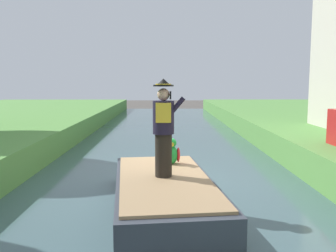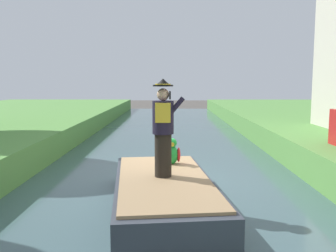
{
  "view_description": "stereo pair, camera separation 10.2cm",
  "coord_description": "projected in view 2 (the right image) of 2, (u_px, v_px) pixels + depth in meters",
  "views": [
    {
      "loc": [
        0.02,
        -8.41,
        2.51
      ],
      "look_at": [
        0.07,
        -1.04,
        1.61
      ],
      "focal_mm": 39.31,
      "sensor_mm": 36.0,
      "label": 1
    },
    {
      "loc": [
        0.12,
        -8.41,
        2.51
      ],
      "look_at": [
        0.07,
        -1.04,
        1.61
      ],
      "focal_mm": 39.31,
      "sensor_mm": 36.0,
      "label": 2
    }
  ],
  "objects": [
    {
      "name": "ground_plane",
      "position": [
        165.0,
        188.0,
        8.65
      ],
      "size": [
        80.0,
        80.0,
        0.0
      ],
      "primitive_type": "plane",
      "color": "#4C4742"
    },
    {
      "name": "canal_water",
      "position": [
        165.0,
        186.0,
        8.64
      ],
      "size": [
        6.75,
        48.0,
        0.1
      ],
      "primitive_type": "cube",
      "color": "#3D565B",
      "rests_on": "ground"
    },
    {
      "name": "boat",
      "position": [
        164.0,
        193.0,
        6.95
      ],
      "size": [
        2.26,
        4.38,
        0.61
      ],
      "color": "#333842",
      "rests_on": "canal_water"
    },
    {
      "name": "person_pirate",
      "position": [
        163.0,
        128.0,
        6.89
      ],
      "size": [
        0.61,
        0.42,
        1.85
      ],
      "rotation": [
        0.0,
        0.0,
        -0.05
      ],
      "color": "black",
      "rests_on": "boat"
    },
    {
      "name": "parrot_plush",
      "position": [
        172.0,
        153.0,
        8.03
      ],
      "size": [
        0.36,
        0.35,
        0.57
      ],
      "color": "green",
      "rests_on": "boat"
    }
  ]
}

